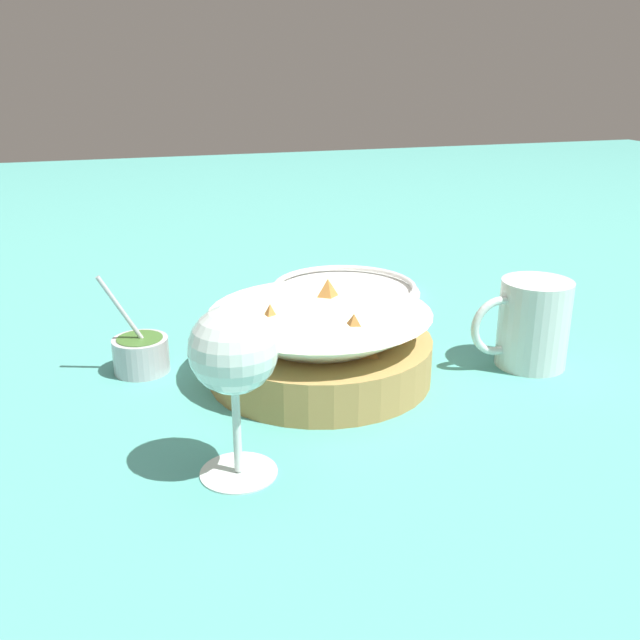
% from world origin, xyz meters
% --- Properties ---
extents(ground_plane, '(4.00, 4.00, 0.00)m').
position_xyz_m(ground_plane, '(0.00, 0.00, 0.00)').
color(ground_plane, teal).
extents(food_basket, '(0.24, 0.24, 0.10)m').
position_xyz_m(food_basket, '(0.03, -0.03, 0.03)').
color(food_basket, '#B2894C').
rests_on(food_basket, ground_plane).
extents(sauce_cup, '(0.07, 0.06, 0.11)m').
position_xyz_m(sauce_cup, '(0.21, -0.11, 0.02)').
color(sauce_cup, '#B7B7BC').
rests_on(sauce_cup, ground_plane).
extents(wine_glass, '(0.07, 0.07, 0.15)m').
position_xyz_m(wine_glass, '(0.15, 0.13, 0.11)').
color(wine_glass, silver).
rests_on(wine_glass, ground_plane).
extents(beer_mug, '(0.12, 0.08, 0.10)m').
position_xyz_m(beer_mug, '(-0.21, 0.01, 0.05)').
color(beer_mug, silver).
rests_on(beer_mug, ground_plane).
extents(side_plate, '(0.22, 0.22, 0.01)m').
position_xyz_m(side_plate, '(-0.09, -0.30, 0.01)').
color(side_plate, white).
rests_on(side_plate, ground_plane).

